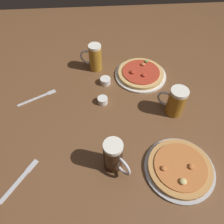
% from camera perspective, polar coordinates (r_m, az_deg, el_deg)
% --- Properties ---
extents(ground_plane, '(2.40, 2.40, 0.03)m').
position_cam_1_polar(ground_plane, '(1.14, 0.00, -1.11)').
color(ground_plane, brown).
extents(pizza_plate_near, '(0.30, 0.30, 0.05)m').
position_cam_1_polar(pizza_plate_near, '(1.00, 17.37, -13.86)').
color(pizza_plate_near, '#B2B2B7').
rests_on(pizza_plate_near, ground_plane).
extents(pizza_plate_far, '(0.31, 0.31, 0.05)m').
position_cam_1_polar(pizza_plate_far, '(1.33, 7.55, 9.93)').
color(pizza_plate_far, silver).
rests_on(pizza_plate_far, ground_plane).
extents(beer_mug_dark, '(0.13, 0.11, 0.16)m').
position_cam_1_polar(beer_mug_dark, '(1.13, 16.37, 2.67)').
color(beer_mug_dark, '#9E6619').
rests_on(beer_mug_dark, ground_plane).
extents(beer_mug_amber, '(0.13, 0.08, 0.17)m').
position_cam_1_polar(beer_mug_amber, '(1.34, -4.62, 14.09)').
color(beer_mug_amber, '#B27A23').
rests_on(beer_mug_amber, ground_plane).
extents(beer_mug_pale, '(0.11, 0.12, 0.17)m').
position_cam_1_polar(beer_mug_pale, '(0.90, 0.48, -11.62)').
color(beer_mug_pale, black).
rests_on(beer_mug_pale, ground_plane).
extents(ramekin_sauce, '(0.06, 0.06, 0.04)m').
position_cam_1_polar(ramekin_sauce, '(1.27, -1.75, 8.16)').
color(ramekin_sauce, white).
rests_on(ramekin_sauce, ground_plane).
extents(ramekin_butter, '(0.05, 0.05, 0.03)m').
position_cam_1_polar(ramekin_butter, '(1.17, -2.48, 3.09)').
color(ramekin_butter, white).
rests_on(ramekin_butter, ground_plane).
extents(fork_left, '(0.20, 0.12, 0.01)m').
position_cam_1_polar(fork_left, '(1.27, -18.90, 3.66)').
color(fork_left, silver).
rests_on(fork_left, ground_plane).
extents(knife_right, '(0.14, 0.19, 0.01)m').
position_cam_1_polar(knife_right, '(1.02, -23.13, -16.10)').
color(knife_right, silver).
rests_on(knife_right, ground_plane).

